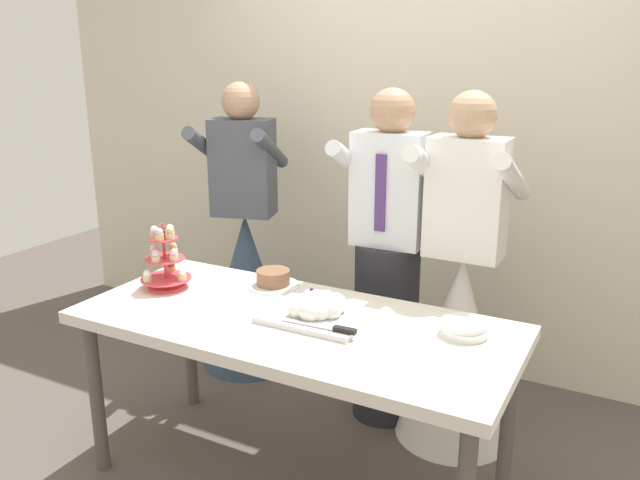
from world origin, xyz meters
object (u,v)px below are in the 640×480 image
dessert_table (294,336)px  round_cake (273,279)px  person_bride (459,324)px  person_guest (246,270)px  main_cake_tray (317,309)px  person_groom (387,278)px  cupcake_stand (165,260)px  plate_stack (465,328)px

dessert_table → round_cake: 0.40m
person_bride → person_guest: 1.33m
dessert_table → person_bride: size_ratio=1.08×
main_cake_tray → person_groom: bearing=87.2°
dessert_table → cupcake_stand: 0.72m
dessert_table → person_guest: size_ratio=1.08×
person_bride → round_cake: bearing=-151.4°
person_guest → dessert_table: bearing=-46.3°
main_cake_tray → plate_stack: bearing=13.0°
cupcake_stand → plate_stack: cupcake_stand is taller
plate_stack → person_groom: size_ratio=0.11×
cupcake_stand → main_cake_tray: bearing=0.6°
plate_stack → person_guest: 1.65m
dessert_table → plate_stack: plate_stack is taller
person_groom → person_bride: same height
main_cake_tray → round_cake: main_cake_tray is taller
round_cake → person_groom: 0.58m
plate_stack → person_bride: 0.59m
person_bride → plate_stack: bearing=-72.5°
plate_stack → cupcake_stand: bearing=-174.1°
cupcake_stand → person_groom: (0.81, 0.67, -0.16)m
main_cake_tray → plate_stack: size_ratio=2.33×
dessert_table → person_bride: bearing=54.7°
round_cake → person_bride: bearing=28.6°
dessert_table → person_groom: 0.72m
dessert_table → plate_stack: 0.69m
main_cake_tray → person_groom: size_ratio=0.26×
dessert_table → main_cake_tray: (0.08, 0.04, 0.12)m
dessert_table → cupcake_stand: (-0.69, 0.04, 0.21)m
main_cake_tray → person_guest: bearing=138.0°
main_cake_tray → person_bride: size_ratio=0.26×
plate_stack → person_guest: size_ratio=0.11×
main_cake_tray → person_guest: 1.25m
main_cake_tray → plate_stack: 0.59m
plate_stack → person_guest: (-1.48, 0.69, -0.22)m
cupcake_stand → plate_stack: 1.36m
dessert_table → person_bride: person_bride is taller
person_bride → person_guest: bearing=172.6°
dessert_table → person_bride: 0.86m
dessert_table → person_guest: (-0.83, 0.87, -0.12)m
cupcake_stand → person_groom: size_ratio=0.18×
cupcake_stand → main_cake_tray: size_ratio=0.70×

